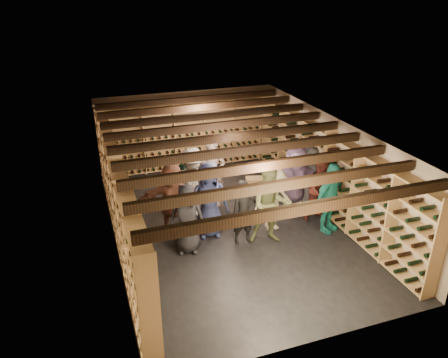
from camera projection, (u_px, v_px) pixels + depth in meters
ground at (230, 225)px, 10.65m from camera, size 8.00×8.00×0.00m
walls at (231, 180)px, 10.15m from camera, size 5.52×8.02×2.40m
ceiling at (231, 131)px, 9.65m from camera, size 5.50×8.00×0.01m
ceiling_joists at (231, 137)px, 9.71m from camera, size 5.40×7.12×0.18m
wine_rack_left at (119, 202)px, 9.44m from camera, size 0.32×7.50×2.15m
wine_rack_right at (327, 171)px, 10.96m from camera, size 0.32×7.50×2.15m
wine_rack_back at (189, 135)px, 13.49m from camera, size 4.70×0.30×2.15m
crate_stack_left at (177, 195)px, 11.38m from camera, size 0.57×0.46×0.68m
crate_stack_right at (255, 183)px, 12.41m from camera, size 0.57×0.45×0.34m
crate_loose at (255, 189)px, 12.28m from camera, size 0.54×0.40×0.17m
person_0 at (187, 219)px, 9.32m from camera, size 0.88×0.68×1.59m
person_1 at (244, 213)px, 9.66m from camera, size 0.57×0.39×1.51m
person_2 at (270, 206)px, 9.63m from camera, size 1.03×0.89×1.82m
person_3 at (273, 199)px, 10.16m from camera, size 1.09×0.71×1.59m
person_4 at (330, 198)px, 10.08m from camera, size 1.09×0.78×1.71m
person_5 at (173, 198)px, 10.08m from camera, size 1.65×0.73×1.72m
person_6 at (209, 200)px, 9.89m from camera, size 0.96×0.70×1.81m
person_7 at (212, 173)px, 11.23m from camera, size 0.78×0.65×1.81m
person_8 at (321, 190)px, 10.59m from camera, size 0.80×0.64×1.60m
person_9 at (193, 184)px, 10.66m from camera, size 1.34×1.05×1.82m
person_10 at (186, 180)px, 11.18m from camera, size 0.98×0.63×1.55m
person_11 at (295, 181)px, 10.72m from camera, size 1.79×0.71×1.88m
person_12 at (309, 178)px, 11.08m from camera, size 0.98×0.84×1.71m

